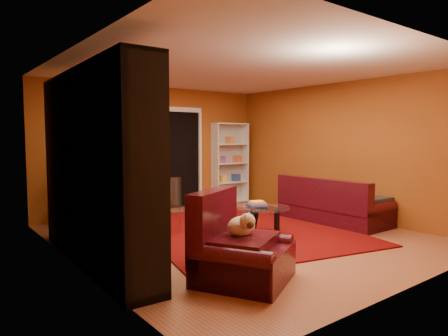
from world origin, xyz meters
TOP-DOWN VIEW (x-y plane):
  - floor at (0.00, 0.00)m, footprint 5.00×5.50m
  - ceiling at (0.00, 0.00)m, footprint 5.00×5.50m
  - wall_back at (0.00, 2.77)m, footprint 5.00×0.05m
  - wall_left at (-2.52, 0.00)m, footprint 0.05×5.50m
  - wall_right at (2.52, 0.00)m, footprint 0.05×5.50m
  - doorway at (0.60, 2.73)m, footprint 1.06×0.60m
  - rug at (0.29, 0.26)m, footprint 3.96×4.35m
  - media_unit at (-2.27, 0.05)m, footprint 0.58×3.10m
  - christmas_tree at (-1.44, 1.92)m, footprint 1.43×1.43m
  - gift_box_teal at (-1.44, 1.70)m, footprint 0.43×0.43m
  - gift_box_green at (-1.09, 1.61)m, footprint 0.29×0.29m
  - gift_box_red at (-0.71, 2.42)m, footprint 0.21×0.21m
  - white_bookshelf at (1.85, 2.57)m, footprint 0.90×0.35m
  - armchair at (-1.23, -1.55)m, footprint 1.38×1.38m
  - dog at (-1.21, -1.48)m, footprint 0.50×0.46m
  - sofa at (2.02, -0.27)m, footprint 0.89×1.97m
  - coffee_table at (0.31, -0.17)m, footprint 1.14×1.14m
  - acrylic_chair at (-0.72, 0.74)m, footprint 0.43×0.47m

SIDE VIEW (x-z plane):
  - floor at x=0.00m, z-range -0.05..0.00m
  - rug at x=0.29m, z-range 0.00..0.02m
  - gift_box_red at x=-0.71m, z-range 0.00..0.20m
  - gift_box_green at x=-1.09m, z-range 0.00..0.26m
  - gift_box_teal at x=-1.44m, z-range 0.00..0.33m
  - coffee_table at x=0.31m, z-range -0.04..0.51m
  - armchair at x=-1.23m, z-range 0.00..0.79m
  - acrylic_chair at x=-0.72m, z-range 0.00..0.81m
  - sofa at x=2.02m, z-range 0.00..0.84m
  - dog at x=-1.21m, z-range 0.46..0.72m
  - white_bookshelf at x=1.85m, z-range -0.03..1.90m
  - doorway at x=0.60m, z-range -0.03..2.13m
  - christmas_tree at x=-1.44m, z-range -0.03..2.13m
  - media_unit at x=-2.27m, z-range 0.00..2.37m
  - wall_back at x=0.00m, z-range 0.00..2.60m
  - wall_left at x=-2.52m, z-range 0.00..2.60m
  - wall_right at x=2.52m, z-range 0.00..2.60m
  - ceiling at x=0.00m, z-range 2.60..2.65m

